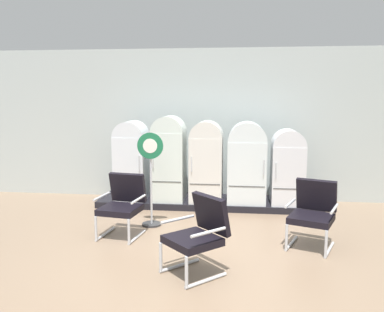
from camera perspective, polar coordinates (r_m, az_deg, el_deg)
The scene contains 12 objects.
ground at distance 5.16m, azimuth -0.40°, elevation -16.16°, with size 12.00×10.00×0.05m, color #886E56.
back_wall at distance 8.35m, azimuth 2.69°, elevation 4.53°, with size 11.76×0.12×3.07m.
display_plinth at distance 7.97m, azimuth 2.30°, elevation -6.52°, with size 4.26×0.95×0.12m, color black.
refrigerator_0 at distance 7.92m, azimuth -8.53°, elevation -0.26°, with size 0.59×0.65×1.53m.
refrigerator_1 at distance 7.75m, azimuth -3.27°, elevation 0.05°, with size 0.61×0.66×1.63m.
refrigerator_2 at distance 7.68m, azimuth 2.05°, elevation -0.40°, with size 0.61×0.68×1.54m.
refrigerator_3 at distance 7.68m, azimuth 7.73°, elevation -0.59°, with size 0.71×0.72×1.52m.
refrigerator_4 at distance 7.71m, azimuth 13.32°, elevation -1.20°, with size 0.60×0.65×1.39m.
armchair_left at distance 6.30m, azimuth -9.72°, elevation -6.47°, with size 0.71×0.75×0.94m.
armchair_right at distance 6.02m, azimuth 16.68°, elevation -7.44°, with size 0.79×0.83×0.94m.
armchair_center at distance 4.93m, azimuth 0.97°, elevation -10.64°, with size 0.87×0.87×0.94m.
sign_stand at distance 6.63m, azimuth -5.81°, elevation -3.68°, with size 0.42×0.32×1.54m.
Camera 1 is at (0.58, -4.65, 2.13)m, focal length 37.84 mm.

